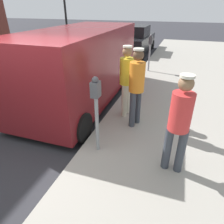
{
  "coord_description": "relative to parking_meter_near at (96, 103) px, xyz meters",
  "views": [
    {
      "loc": [
        2.67,
        -2.58,
        2.72
      ],
      "look_at": [
        1.65,
        0.36,
        1.05
      ],
      "focal_mm": 31.99,
      "sensor_mm": 36.0,
      "label": 1
    }
  ],
  "objects": [
    {
      "name": "parked_sedan_ahead",
      "position": [
        -1.65,
        10.0,
        -0.43
      ],
      "size": [
        1.98,
        4.42,
        1.65
      ],
      "color": "black",
      "rests_on": "ground"
    },
    {
      "name": "pedestrian_in_orange",
      "position": [
        0.47,
        1.19,
        0.01
      ],
      "size": [
        0.34,
        0.34,
        1.8
      ],
      "color": "#383D47",
      "rests_on": "sidewalk_slab"
    },
    {
      "name": "sidewalk_slab",
      "position": [
        2.15,
        -0.36,
        -1.11
      ],
      "size": [
        5.0,
        32.0,
        0.15
      ],
      "primitive_type": "cube",
      "color": "#9E998E",
      "rests_on": "ground"
    },
    {
      "name": "parking_meter_far",
      "position": [
        0.0,
        5.8,
        0.0
      ],
      "size": [
        0.14,
        0.18,
        1.52
      ],
      "color": "gray",
      "rests_on": "sidewalk_slab"
    },
    {
      "name": "pedestrian_in_red",
      "position": [
        1.44,
        -0.08,
        -0.04
      ],
      "size": [
        0.36,
        0.34,
        1.73
      ],
      "color": "#383D47",
      "rests_on": "sidewalk_slab"
    },
    {
      "name": "ground_plane",
      "position": [
        -1.35,
        -0.36,
        -1.18
      ],
      "size": [
        80.0,
        80.0,
        0.0
      ],
      "primitive_type": "plane",
      "color": "#2D2D33"
    },
    {
      "name": "pedestrian_in_yellow",
      "position": [
        0.12,
        1.62,
        -0.01
      ],
      "size": [
        0.34,
        0.36,
        1.76
      ],
      "color": "beige",
      "rests_on": "sidewalk_slab"
    },
    {
      "name": "parking_meter_near",
      "position": [
        0.0,
        0.0,
        0.0
      ],
      "size": [
        0.14,
        0.18,
        1.52
      ],
      "color": "gray",
      "rests_on": "sidewalk_slab"
    },
    {
      "name": "parked_van",
      "position": [
        -1.5,
        2.4,
        -0.03
      ],
      "size": [
        2.18,
        5.22,
        2.15
      ],
      "color": "maroon",
      "rests_on": "ground"
    }
  ]
}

